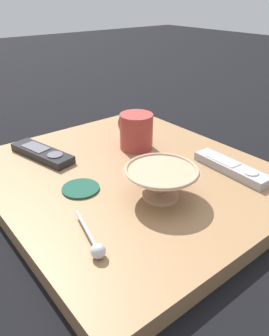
{
  "coord_description": "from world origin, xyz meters",
  "views": [
    {
      "loc": [
        -0.42,
        -0.55,
        0.42
      ],
      "look_at": [
        -0.0,
        -0.02,
        0.06
      ],
      "focal_mm": 35.44,
      "sensor_mm": 36.0,
      "label": 1
    }
  ],
  "objects_px": {
    "tv_remote_far": "(231,168)",
    "cereal_bowl": "(161,181)",
    "teaspoon": "(96,246)",
    "coffee_mug": "(136,131)",
    "tv_remote_near": "(42,153)",
    "drink_coaster": "(81,189)"
  },
  "relations": [
    {
      "from": "cereal_bowl",
      "to": "coffee_mug",
      "type": "bearing_deg",
      "value": 63.03
    },
    {
      "from": "cereal_bowl",
      "to": "drink_coaster",
      "type": "height_order",
      "value": "cereal_bowl"
    },
    {
      "from": "cereal_bowl",
      "to": "tv_remote_far",
      "type": "height_order",
      "value": "cereal_bowl"
    },
    {
      "from": "cereal_bowl",
      "to": "drink_coaster",
      "type": "xyz_separation_m",
      "value": [
        -0.12,
        0.13,
        -0.04
      ]
    },
    {
      "from": "cereal_bowl",
      "to": "coffee_mug",
      "type": "xyz_separation_m",
      "value": [
        0.11,
        0.22,
        0.01
      ]
    },
    {
      "from": "drink_coaster",
      "to": "coffee_mug",
      "type": "bearing_deg",
      "value": 22.68
    },
    {
      "from": "teaspoon",
      "to": "drink_coaster",
      "type": "height_order",
      "value": "teaspoon"
    },
    {
      "from": "coffee_mug",
      "to": "teaspoon",
      "type": "distance_m",
      "value": 0.42
    },
    {
      "from": "tv_remote_far",
      "to": "cereal_bowl",
      "type": "bearing_deg",
      "value": 173.4
    },
    {
      "from": "tv_remote_near",
      "to": "drink_coaster",
      "type": "bearing_deg",
      "value": -91.32
    },
    {
      "from": "teaspoon",
      "to": "drink_coaster",
      "type": "xyz_separation_m",
      "value": [
        0.08,
        0.18,
        -0.01
      ]
    },
    {
      "from": "tv_remote_far",
      "to": "drink_coaster",
      "type": "height_order",
      "value": "tv_remote_far"
    },
    {
      "from": "cereal_bowl",
      "to": "teaspoon",
      "type": "distance_m",
      "value": 0.21
    },
    {
      "from": "coffee_mug",
      "to": "tv_remote_near",
      "type": "xyz_separation_m",
      "value": [
        -0.22,
        0.11,
        -0.04
      ]
    },
    {
      "from": "teaspoon",
      "to": "tv_remote_near",
      "type": "distance_m",
      "value": 0.4
    },
    {
      "from": "cereal_bowl",
      "to": "teaspoon",
      "type": "relative_size",
      "value": 1.21
    },
    {
      "from": "cereal_bowl",
      "to": "tv_remote_far",
      "type": "relative_size",
      "value": 0.79
    },
    {
      "from": "tv_remote_near",
      "to": "tv_remote_far",
      "type": "distance_m",
      "value": 0.47
    },
    {
      "from": "tv_remote_near",
      "to": "drink_coaster",
      "type": "relative_size",
      "value": 2.44
    },
    {
      "from": "drink_coaster",
      "to": "teaspoon",
      "type": "bearing_deg",
      "value": -113.48
    },
    {
      "from": "teaspoon",
      "to": "tv_remote_far",
      "type": "distance_m",
      "value": 0.4
    },
    {
      "from": "coffee_mug",
      "to": "tv_remote_far",
      "type": "height_order",
      "value": "coffee_mug"
    }
  ]
}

